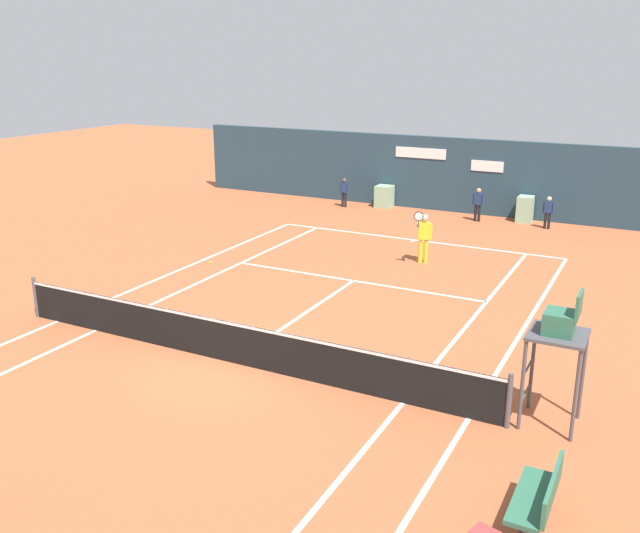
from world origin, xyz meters
name	(u,v)px	position (x,y,z in m)	size (l,w,h in m)	color
ground_plane	(246,353)	(0.00, 0.58, 0.00)	(80.00, 80.00, 0.01)	#B25633
tennis_net	(231,341)	(0.00, 0.00, 0.51)	(12.10, 0.10, 1.07)	#4C4C51
sponsor_back_wall	(458,177)	(-0.01, 16.97, 1.52)	(25.00, 1.02, 3.14)	#233D4C
umpire_chair	(559,334)	(6.66, 0.50, 1.77)	(1.00, 1.00, 2.59)	#47474C
player_bench	(539,495)	(7.00, -2.53, 0.51)	(0.54, 1.46, 0.88)	#38383D
player_on_baseline	(424,234)	(1.22, 9.12, 0.95)	(0.49, 0.81, 1.81)	yellow
ball_kid_right_post	(548,210)	(3.98, 15.67, 0.73)	(0.42, 0.18, 1.27)	black
ball_kid_left_post	(478,202)	(1.24, 15.67, 0.78)	(0.45, 0.19, 1.35)	black
ball_kid_centre_post	(344,190)	(-4.71, 15.67, 0.74)	(0.43, 0.18, 1.28)	black
tennis_ball_near_service_line	(210,262)	(-4.85, 5.90, 0.03)	(0.07, 0.07, 0.07)	#CCE033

